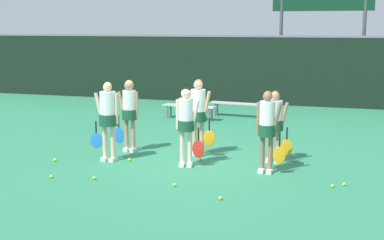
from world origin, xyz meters
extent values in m
plane|color=#2D7F56|center=(0.00, 0.00, 0.00)|extent=(140.00, 140.00, 0.00)
cube|color=black|center=(0.00, 9.30, 1.30)|extent=(60.00, 0.06, 2.60)
cube|color=slate|center=(0.00, 9.30, 2.64)|extent=(60.00, 0.08, 0.08)
cylinder|color=#515156|center=(0.41, 10.52, 2.42)|extent=(0.14, 0.14, 4.84)
cylinder|color=#515156|center=(3.59, 10.52, 2.42)|extent=(0.14, 0.14, 4.84)
cube|color=#B2B2B7|center=(-1.78, 5.24, 0.44)|extent=(1.86, 0.59, 0.04)
cylinder|color=slate|center=(-1.02, 5.27, 0.21)|extent=(0.06, 0.06, 0.42)
cylinder|color=slate|center=(-1.06, 5.02, 0.21)|extent=(0.06, 0.06, 0.42)
cylinder|color=slate|center=(-2.51, 5.46, 0.21)|extent=(0.06, 0.06, 0.42)
cylinder|color=slate|center=(-2.54, 5.21, 0.21)|extent=(0.06, 0.06, 0.42)
cube|color=#B2B2B7|center=(-0.32, 6.14, 0.46)|extent=(1.99, 0.53, 0.04)
cylinder|color=slate|center=(0.49, 6.19, 0.22)|extent=(0.06, 0.06, 0.44)
cylinder|color=slate|center=(0.47, 5.94, 0.22)|extent=(0.06, 0.06, 0.44)
cylinder|color=slate|center=(-1.12, 6.33, 0.22)|extent=(0.06, 0.06, 0.44)
cylinder|color=slate|center=(-1.14, 6.08, 0.22)|extent=(0.06, 0.06, 0.44)
cylinder|color=beige|center=(-1.78, -0.52, 0.43)|extent=(0.10, 0.10, 0.86)
cylinder|color=beige|center=(-1.98, -0.53, 0.43)|extent=(0.10, 0.10, 0.86)
cube|color=white|center=(-1.78, -0.55, 0.04)|extent=(0.12, 0.24, 0.09)
cube|color=white|center=(-1.98, -0.56, 0.04)|extent=(0.12, 0.24, 0.09)
cylinder|color=#194C33|center=(-1.88, -0.53, 0.95)|extent=(0.41, 0.41, 0.26)
cylinder|color=white|center=(-1.88, -0.53, 1.23)|extent=(0.36, 0.36, 0.73)
sphere|color=beige|center=(-1.88, -0.53, 1.69)|extent=(0.20, 0.20, 0.20)
sphere|color=#D8B772|center=(-1.88, -0.51, 1.71)|extent=(0.18, 0.18, 0.18)
cylinder|color=beige|center=(-2.10, -0.53, 1.21)|extent=(0.22, 0.08, 0.70)
cylinder|color=beige|center=(-1.67, -0.52, 1.21)|extent=(0.08, 0.08, 0.70)
cylinder|color=black|center=(-2.18, -0.56, 0.78)|extent=(0.03, 0.03, 0.26)
ellipsoid|color=blue|center=(-2.18, -0.56, 0.46)|extent=(0.30, 0.03, 0.36)
cylinder|color=beige|center=(0.03, -0.43, 0.41)|extent=(0.10, 0.10, 0.82)
cylinder|color=beige|center=(-0.14, -0.46, 0.41)|extent=(0.10, 0.10, 0.82)
cube|color=white|center=(0.03, -0.46, 0.04)|extent=(0.15, 0.25, 0.09)
cube|color=white|center=(-0.14, -0.49, 0.04)|extent=(0.15, 0.25, 0.09)
cylinder|color=#194C33|center=(-0.06, -0.44, 0.90)|extent=(0.36, 0.36, 0.23)
cylinder|color=white|center=(-0.06, -0.44, 1.16)|extent=(0.31, 0.31, 0.68)
sphere|color=beige|center=(-0.06, -0.44, 1.61)|extent=(0.22, 0.22, 0.22)
sphere|color=black|center=(-0.06, -0.42, 1.63)|extent=(0.20, 0.20, 0.20)
cylinder|color=beige|center=(0.13, -0.41, 1.15)|extent=(0.22, 0.11, 0.64)
cylinder|color=beige|center=(-0.24, -0.47, 1.15)|extent=(0.08, 0.08, 0.64)
cylinder|color=black|center=(0.22, -0.42, 0.73)|extent=(0.03, 0.03, 0.28)
ellipsoid|color=red|center=(0.22, -0.42, 0.39)|extent=(0.27, 0.03, 0.39)
cylinder|color=#8C664C|center=(1.80, -0.47, 0.41)|extent=(0.10, 0.10, 0.82)
cylinder|color=#8C664C|center=(1.62, -0.45, 0.41)|extent=(0.10, 0.10, 0.82)
cube|color=white|center=(1.80, -0.50, 0.04)|extent=(0.13, 0.25, 0.09)
cube|color=white|center=(1.62, -0.48, 0.04)|extent=(0.13, 0.25, 0.09)
cylinder|color=#194C33|center=(1.71, -0.46, 0.91)|extent=(0.36, 0.36, 0.24)
cylinder|color=white|center=(1.71, -0.46, 1.17)|extent=(0.32, 0.32, 0.69)
sphere|color=#8C664C|center=(1.71, -0.46, 1.61)|extent=(0.20, 0.20, 0.20)
sphere|color=olive|center=(1.71, -0.44, 1.64)|extent=(0.18, 0.18, 0.18)
cylinder|color=#8C664C|center=(1.91, -0.47, 1.16)|extent=(0.22, 0.09, 0.66)
cylinder|color=#8C664C|center=(1.52, -0.45, 1.16)|extent=(0.08, 0.08, 0.66)
cylinder|color=black|center=(1.99, -0.50, 0.73)|extent=(0.03, 0.03, 0.28)
ellipsoid|color=orange|center=(1.99, -0.50, 0.40)|extent=(0.26, 0.03, 0.38)
cylinder|color=tan|center=(-1.72, 0.49, 0.42)|extent=(0.10, 0.10, 0.83)
cylinder|color=tan|center=(-1.89, 0.48, 0.42)|extent=(0.10, 0.10, 0.83)
cube|color=white|center=(-1.72, 0.46, 0.04)|extent=(0.12, 0.25, 0.09)
cube|color=white|center=(-1.89, 0.45, 0.04)|extent=(0.12, 0.25, 0.09)
cylinder|color=#194C33|center=(-1.81, 0.49, 0.92)|extent=(0.37, 0.37, 0.24)
cylinder|color=white|center=(-1.81, 0.49, 1.17)|extent=(0.32, 0.32, 0.67)
sphere|color=tan|center=(-1.81, 0.49, 1.62)|extent=(0.23, 0.23, 0.23)
sphere|color=#D8B772|center=(-1.81, 0.51, 1.65)|extent=(0.21, 0.21, 0.21)
cylinder|color=tan|center=(-2.01, 0.47, 1.16)|extent=(0.21, 0.09, 0.64)
cylinder|color=tan|center=(-1.62, 0.50, 1.16)|extent=(0.08, 0.08, 0.64)
cylinder|color=black|center=(-2.09, 0.45, 0.73)|extent=(0.03, 0.03, 0.29)
ellipsoid|color=blue|center=(-2.09, 0.45, 0.38)|extent=(0.26, 0.03, 0.41)
cylinder|color=tan|center=(0.01, 0.56, 0.43)|extent=(0.10, 0.10, 0.86)
cylinder|color=tan|center=(-0.18, 0.59, 0.43)|extent=(0.10, 0.10, 0.86)
cube|color=white|center=(0.00, 0.53, 0.04)|extent=(0.14, 0.25, 0.09)
cube|color=white|center=(-0.19, 0.56, 0.04)|extent=(0.14, 0.25, 0.09)
cylinder|color=#194C33|center=(-0.09, 0.57, 0.95)|extent=(0.40, 0.40, 0.24)
cylinder|color=white|center=(-0.09, 0.57, 1.22)|extent=(0.35, 0.35, 0.72)
sphere|color=tan|center=(-0.09, 0.57, 1.69)|extent=(0.22, 0.22, 0.22)
sphere|color=olive|center=(-0.09, 0.59, 1.71)|extent=(0.20, 0.20, 0.20)
cylinder|color=tan|center=(0.12, 0.55, 1.21)|extent=(0.22, 0.10, 0.68)
cylinder|color=tan|center=(-0.29, 0.60, 1.21)|extent=(0.08, 0.08, 0.68)
cylinder|color=black|center=(0.20, 0.52, 0.77)|extent=(0.03, 0.03, 0.28)
ellipsoid|color=orange|center=(0.20, 0.52, 0.44)|extent=(0.29, 0.03, 0.38)
cylinder|color=tan|center=(1.82, 0.47, 0.39)|extent=(0.10, 0.10, 0.77)
cylinder|color=tan|center=(1.63, 0.48, 0.39)|extent=(0.10, 0.10, 0.77)
cube|color=white|center=(1.82, 0.44, 0.04)|extent=(0.12, 0.25, 0.09)
cube|color=white|center=(1.63, 0.45, 0.04)|extent=(0.12, 0.25, 0.09)
cylinder|color=#194C33|center=(1.73, 0.47, 0.85)|extent=(0.39, 0.39, 0.23)
cylinder|color=white|center=(1.73, 0.47, 1.09)|extent=(0.34, 0.34, 0.64)
sphere|color=tan|center=(1.73, 0.47, 1.51)|extent=(0.20, 0.20, 0.20)
sphere|color=olive|center=(1.73, 0.49, 1.53)|extent=(0.18, 0.18, 0.18)
cylinder|color=tan|center=(1.94, 0.46, 1.07)|extent=(0.20, 0.09, 0.61)
cylinder|color=tan|center=(1.53, 0.48, 1.07)|extent=(0.08, 0.08, 0.61)
cylinder|color=black|center=(2.02, 0.43, 0.69)|extent=(0.03, 0.03, 0.27)
ellipsoid|color=orange|center=(2.02, 0.43, 0.37)|extent=(0.26, 0.03, 0.37)
sphere|color=#CCE033|center=(1.24, -2.49, 0.03)|extent=(0.07, 0.07, 0.07)
sphere|color=#CCE033|center=(0.12, 0.08, 0.04)|extent=(0.07, 0.07, 0.07)
sphere|color=#CCE033|center=(-2.37, -2.17, 0.03)|extent=(0.07, 0.07, 0.07)
sphere|color=#CCE033|center=(0.03, 0.92, 0.03)|extent=(0.07, 0.07, 0.07)
sphere|color=#CCE033|center=(3.10, -1.13, 0.03)|extent=(0.06, 0.06, 0.06)
sphere|color=#CCE033|center=(0.20, -1.97, 0.03)|extent=(0.07, 0.07, 0.07)
sphere|color=#CCE033|center=(-1.42, -0.43, 0.03)|extent=(0.07, 0.07, 0.07)
sphere|color=#CCE033|center=(2.12, 1.07, 0.03)|extent=(0.07, 0.07, 0.07)
sphere|color=#CCE033|center=(3.31, -0.96, 0.03)|extent=(0.06, 0.06, 0.06)
sphere|color=#CCE033|center=(-3.03, -0.96, 0.04)|extent=(0.07, 0.07, 0.07)
sphere|color=#CCE033|center=(-1.50, -2.00, 0.03)|extent=(0.07, 0.07, 0.07)
camera|label=1|loc=(3.46, -11.30, 3.05)|focal=50.00mm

